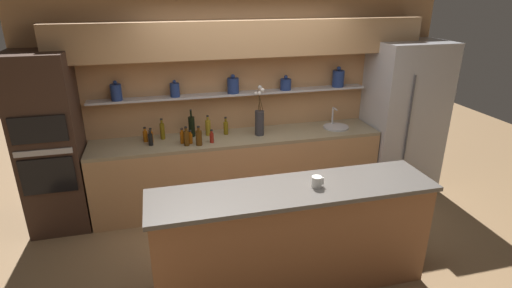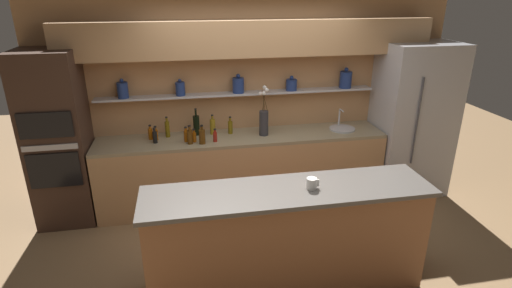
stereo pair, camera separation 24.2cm
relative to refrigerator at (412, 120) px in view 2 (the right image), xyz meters
name	(u,v)px [view 2 (the right image)]	position (x,y,z in m)	size (l,w,h in m)	color
ground_plane	(275,257)	(-2.13, -1.20, -1.01)	(12.00, 12.00, 0.00)	olive
back_wall_unit	(250,81)	(-2.13, 0.33, 0.54)	(5.20, 0.44, 2.60)	tan
back_counter_unit	(243,169)	(-2.28, 0.04, -0.55)	(3.58, 0.62, 0.92)	tan
island_counter	(287,239)	(-2.13, -1.62, -0.49)	(2.54, 0.61, 1.02)	#99603D
refrigerator	(412,120)	(0.00, 0.00, 0.00)	(0.94, 0.73, 2.01)	#B7B7BC
oven_tower	(58,140)	(-4.41, 0.04, 0.01)	(0.64, 0.64, 2.04)	#3D281E
flower_vase	(264,120)	(-2.01, 0.03, 0.11)	(0.12, 0.17, 0.62)	#2D2D33
sink_fixture	(342,128)	(-0.96, 0.05, -0.07)	(0.33, 0.33, 0.25)	#B7B7BC
bottle_sauce_0	(156,134)	(-3.33, 0.09, -0.01)	(0.05, 0.05, 0.18)	#9E4C0A
bottle_sauce_1	(150,133)	(-3.39, 0.13, -0.01)	(0.05, 0.05, 0.18)	#9E4C0A
bottle_sauce_2	(215,136)	(-2.63, -0.09, -0.02)	(0.05, 0.05, 0.16)	maroon
bottle_sauce_3	(194,137)	(-2.88, -0.05, -0.02)	(0.05, 0.05, 0.16)	#9E4C0A
bottle_sauce_4	(186,135)	(-2.97, -0.03, -0.01)	(0.05, 0.05, 0.19)	#9E4C0A
bottle_oil_5	(213,126)	(-2.63, 0.18, 0.02)	(0.07, 0.07, 0.25)	olive
bottle_wine_6	(196,125)	(-2.83, 0.18, 0.04)	(0.08, 0.08, 0.34)	black
bottle_oil_7	(167,129)	(-3.19, 0.18, 0.02)	(0.06, 0.06, 0.26)	brown
bottle_spirit_8	(190,136)	(-2.93, -0.11, 0.01)	(0.06, 0.06, 0.23)	#4C2D0C
bottle_oil_9	(230,127)	(-2.41, 0.16, 0.00)	(0.06, 0.06, 0.22)	brown
bottle_sauce_10	(155,137)	(-3.33, 0.00, -0.01)	(0.05, 0.05, 0.19)	black
bottle_spirit_11	(202,136)	(-2.79, -0.14, 0.01)	(0.07, 0.07, 0.23)	#4C2D0C
coffee_mug	(312,183)	(-1.93, -1.64, 0.06)	(0.11, 0.09, 0.10)	silver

